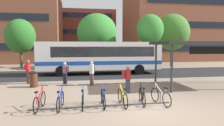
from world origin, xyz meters
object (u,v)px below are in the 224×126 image
Objects in this scene: parked_bicycle_blue_3 at (103,98)px; street_tree_3 at (20,36)px; commuter_red_pack_1 at (127,78)px; city_bus at (99,56)px; street_tree_0 at (97,33)px; commuter_black_pack_2 at (92,71)px; parked_bicycle_blue_2 at (83,99)px; commuter_red_pack_3 at (28,70)px; parked_bicycle_silver_6 at (161,96)px; trash_bin at (34,80)px; parked_bicycle_black_5 at (142,96)px; parked_bicycle_red_0 at (40,101)px; street_tree_2 at (172,32)px; street_tree_1 at (150,30)px; parked_bicycle_blue_1 at (60,101)px; transit_shelter at (204,44)px; parked_bicycle_yellow_4 at (123,98)px; commuter_olive_pack_0 at (65,71)px.

parked_bicycle_blue_3 is 20.38m from street_tree_3.
parked_bicycle_blue_3 is 3.04m from commuter_red_pack_1.
city_bus is 1.75× the size of street_tree_0.
commuter_black_pack_2 is 15.78m from street_tree_3.
parked_bicycle_blue_2 is at bearing -67.39° from street_tree_3.
commuter_black_pack_2 is at bearing -93.57° from commuter_red_pack_3.
trash_bin is at bearing 42.89° from parked_bicycle_silver_6.
parked_bicycle_silver_6 is 6.01m from commuter_black_pack_2.
parked_bicycle_silver_6 is 8.69m from trash_bin.
parked_bicycle_black_5 is 21.20m from street_tree_3.
parked_bicycle_red_0 is 22.94m from street_tree_2.
street_tree_0 is at bearing 64.46° from trash_bin.
parked_bicycle_blue_2 is at bearing 90.28° from parked_bicycle_blue_3.
street_tree_1 reaches higher than commuter_black_pack_2.
parked_bicycle_blue_1 is 10.16m from transit_shelter.
parked_bicycle_yellow_4 is 1.07× the size of commuter_olive_pack_0.
street_tree_2 is at bearing -44.41° from commuter_red_pack_3.
parked_bicycle_silver_6 is (2.79, -0.09, 0.00)m from parked_bicycle_blue_3.
parked_bicycle_blue_1 is at bearing -89.47° from parked_bicycle_red_0.
commuter_red_pack_1 is at bearing 150.29° from commuter_olive_pack_0.
parked_bicycle_blue_3 is at bearing -103.13° from commuter_red_pack_1.
transit_shelter is at bearing -63.40° from parked_bicycle_silver_6.
city_bus is 11.47m from parked_bicycle_red_0.
street_tree_1 is (8.30, 13.99, 4.38)m from parked_bicycle_blue_2.
commuter_red_pack_1 is at bearing -115.89° from street_tree_1.
parked_bicycle_silver_6 is 21.77m from street_tree_3.
commuter_red_pack_1 is 7.70m from commuter_red_pack_3.
parked_bicycle_yellow_4 is 16.81m from street_tree_0.
parked_bicycle_blue_3 is at bearing 122.06° from commuter_olive_pack_0.
commuter_olive_pack_0 is (-3.03, 5.94, 0.55)m from parked_bicycle_yellow_4.
commuter_black_pack_2 is (-1.95, 2.65, 0.07)m from commuter_red_pack_1.
commuter_red_pack_1 is at bearing 12.02° from parked_bicycle_black_5.
commuter_red_pack_3 reaches higher than parked_bicycle_yellow_4.
transit_shelter is 14.45m from street_tree_0.
commuter_black_pack_2 is at bearing -5.63° from parked_bicycle_blue_2.
street_tree_0 reaches higher than commuter_red_pack_1.
commuter_olive_pack_0 is at bearing 28.64° from parked_bicycle_silver_6.
parked_bicycle_yellow_4 is at bearing -44.98° from trash_bin.
parked_bicycle_blue_3 is 1.01× the size of parked_bicycle_black_5.
commuter_red_pack_3 is (-2.00, 6.40, 0.64)m from parked_bicycle_red_0.
parked_bicycle_yellow_4 is 6.69m from commuter_olive_pack_0.
city_bus is at bearing -0.61° from parked_bicycle_silver_6.
street_tree_2 is (10.84, 6.42, 2.93)m from city_bus.
street_tree_0 reaches higher than parked_bicycle_yellow_4.
parked_bicycle_silver_6 is at bearing -58.27° from street_tree_3.
parked_bicycle_blue_3 is 0.26× the size of street_tree_1.
parked_bicycle_black_5 is 16.78m from street_tree_0.
parked_bicycle_silver_6 is (1.87, -10.87, -1.39)m from city_bus.
city_bus is 7.80m from street_tree_1.
parked_bicycle_blue_1 is 6.04m from commuter_olive_pack_0.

